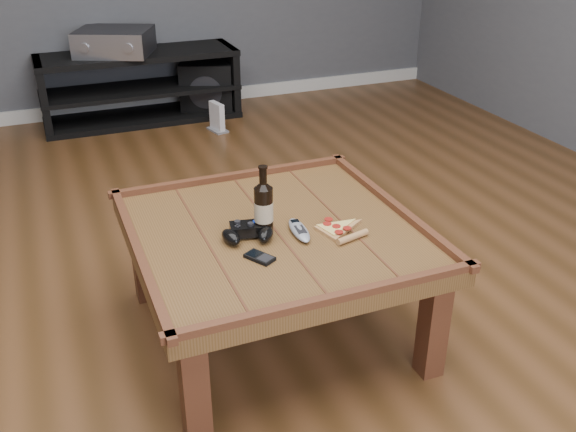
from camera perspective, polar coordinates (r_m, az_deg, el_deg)
name	(u,v)px	position (r m, az deg, el deg)	size (l,w,h in m)	color
ground	(276,331)	(2.54, -1.09, -10.18)	(6.00, 6.00, 0.00)	#452A13
baseboard	(137,104)	(5.15, -13.25, 9.65)	(5.00, 0.02, 0.10)	silver
coffee_table	(275,244)	(2.32, -1.17, -2.48)	(1.03, 1.03, 0.48)	#523517
media_console	(140,87)	(4.87, -12.99, 11.09)	(1.40, 0.45, 0.50)	black
beer_bottle	(264,207)	(2.22, -2.18, 0.80)	(0.07, 0.07, 0.26)	black
game_controller	(248,233)	(2.22, -3.62, -1.48)	(0.20, 0.15, 0.05)	black
pizza_slice	(339,230)	(2.28, 4.52, -1.23)	(0.20, 0.26, 0.02)	tan
smartphone	(260,257)	(2.11, -2.53, -3.68)	(0.10, 0.11, 0.01)	black
remote_control	(299,230)	(2.26, 0.99, -1.26)	(0.07, 0.19, 0.03)	gray
av_receiver	(114,42)	(4.76, -15.17, 14.73)	(0.61, 0.57, 0.17)	black
subwoofer	(208,85)	(5.03, -7.13, 11.44)	(0.50, 0.50, 0.39)	black
game_console	(217,118)	(4.58, -6.32, 8.63)	(0.13, 0.18, 0.21)	gray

